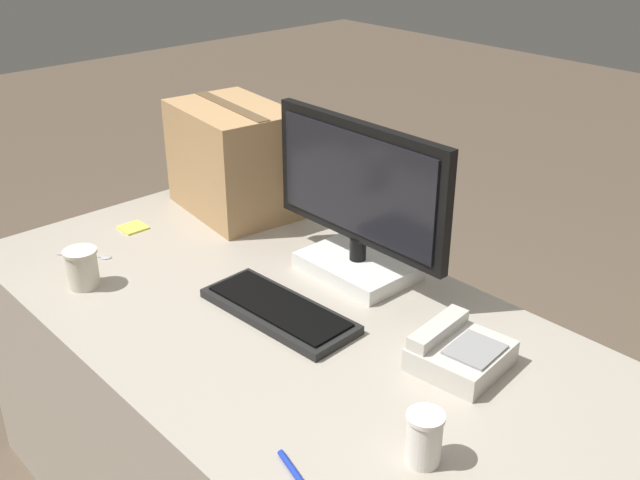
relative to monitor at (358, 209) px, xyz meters
name	(u,v)px	position (x,y,z in m)	size (l,w,h in m)	color
office_desk	(291,434)	(0.05, -0.28, -0.54)	(1.80, 0.90, 0.72)	#A89E8E
monitor	(358,209)	(0.00, 0.00, 0.00)	(0.58, 0.21, 0.42)	white
keyboard	(279,310)	(0.02, -0.29, -0.17)	(0.42, 0.18, 0.03)	black
desk_phone	(459,352)	(0.45, -0.13, -0.15)	(0.20, 0.21, 0.08)	beige
paper_cup_left	(82,268)	(-0.43, -0.57, -0.13)	(0.09, 0.09, 0.10)	beige
paper_cup_right	(424,438)	(0.59, -0.42, -0.13)	(0.07, 0.07, 0.10)	white
spoon	(92,256)	(-0.57, -0.48, -0.18)	(0.13, 0.11, 0.00)	#B2B2B7
cardboard_box	(233,159)	(-0.57, 0.02, -0.02)	(0.42, 0.32, 0.34)	tan
pen_marker	(296,474)	(0.46, -0.61, -0.18)	(0.13, 0.04, 0.01)	#1933B2
sticky_note_pad	(133,228)	(-0.66, -0.30, -0.18)	(0.07, 0.07, 0.01)	#E5DB4C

